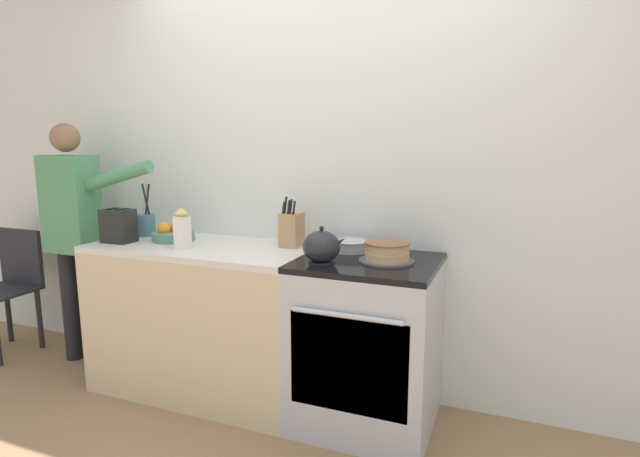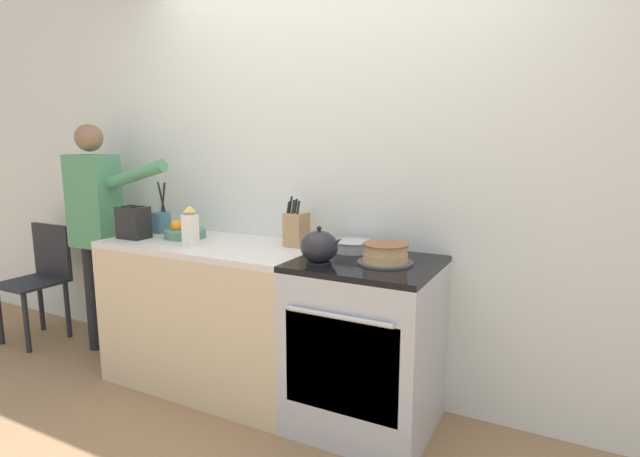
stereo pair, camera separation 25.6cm
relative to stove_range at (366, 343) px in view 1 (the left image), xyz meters
name	(u,v)px [view 1 (the left image)]	position (x,y,z in m)	size (l,w,h in m)	color
ground_plane	(285,439)	(-0.32, -0.31, -0.44)	(16.00, 16.00, 0.00)	#93704C
wall_back	(331,172)	(-0.32, 0.34, 0.86)	(8.00, 0.04, 2.60)	silver
counter_cabinet	(205,318)	(-1.00, 0.00, 0.00)	(1.30, 0.63, 0.89)	beige
stove_range	(366,343)	(0.00, 0.00, 0.00)	(0.70, 0.66, 0.89)	#B7BABF
layer_cake	(387,252)	(0.10, 0.00, 0.49)	(0.28, 0.28, 0.10)	#4C4C51
tea_kettle	(322,247)	(-0.20, -0.13, 0.52)	(0.23, 0.19, 0.18)	#232328
mixing_bowl	(350,245)	(-0.15, 0.16, 0.47)	(0.22, 0.22, 0.06)	#B7BABF
knife_block	(291,229)	(-0.50, 0.16, 0.54)	(0.11, 0.13, 0.29)	tan
utensil_crock	(146,224)	(-1.50, 0.11, 0.52)	(0.12, 0.12, 0.34)	#477084
fruit_bowl	(173,235)	(-1.24, 0.05, 0.48)	(0.25, 0.25, 0.11)	#4C7F66
toaster	(118,226)	(-1.50, -0.11, 0.54)	(0.20, 0.13, 0.20)	black
milk_carton	(182,229)	(-1.04, -0.12, 0.55)	(0.07, 0.07, 0.23)	white
person_baker	(73,224)	(-2.00, 0.01, 0.50)	(0.92, 0.20, 1.59)	black
dining_chair	(10,282)	(-2.62, -0.02, 0.05)	(0.40, 0.40, 0.86)	#232328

